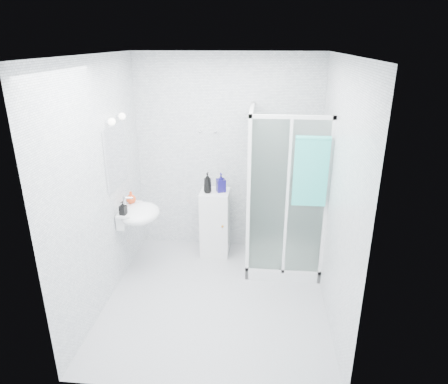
# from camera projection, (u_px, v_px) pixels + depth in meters

# --- Properties ---
(room) EXTENTS (2.40, 2.60, 2.60)m
(room) POSITION_uv_depth(u_px,v_px,m) (216.00, 190.00, 4.04)
(room) COLOR white
(room) RESTS_ON ground
(shower_enclosure) EXTENTS (0.90, 0.95, 2.00)m
(shower_enclosure) POSITION_uv_depth(u_px,v_px,m) (276.00, 234.00, 4.99)
(shower_enclosure) COLOR white
(shower_enclosure) RESTS_ON ground
(wall_basin) EXTENTS (0.46, 0.56, 0.35)m
(wall_basin) POSITION_uv_depth(u_px,v_px,m) (138.00, 214.00, 4.72)
(wall_basin) COLOR white
(wall_basin) RESTS_ON ground
(mirror) EXTENTS (0.02, 0.60, 0.70)m
(mirror) POSITION_uv_depth(u_px,v_px,m) (116.00, 156.00, 4.49)
(mirror) COLOR white
(mirror) RESTS_ON room
(vanity_lights) EXTENTS (0.10, 0.40, 0.08)m
(vanity_lights) POSITION_uv_depth(u_px,v_px,m) (117.00, 119.00, 4.34)
(vanity_lights) COLOR silver
(vanity_lights) RESTS_ON room
(wall_hooks) EXTENTS (0.23, 0.06, 0.03)m
(wall_hooks) POSITION_uv_depth(u_px,v_px,m) (208.00, 132.00, 5.11)
(wall_hooks) COLOR silver
(wall_hooks) RESTS_ON room
(storage_cabinet) EXTENTS (0.37, 0.40, 0.90)m
(storage_cabinet) POSITION_uv_depth(u_px,v_px,m) (215.00, 223.00, 5.30)
(storage_cabinet) COLOR white
(storage_cabinet) RESTS_ON ground
(hand_towel) EXTENTS (0.36, 0.05, 0.78)m
(hand_towel) POSITION_uv_depth(u_px,v_px,m) (311.00, 170.00, 4.24)
(hand_towel) COLOR #31BAAC
(hand_towel) RESTS_ON shower_enclosure
(shampoo_bottle_a) EXTENTS (0.12, 0.12, 0.27)m
(shampoo_bottle_a) POSITION_uv_depth(u_px,v_px,m) (208.00, 183.00, 5.05)
(shampoo_bottle_a) COLOR black
(shampoo_bottle_a) RESTS_ON storage_cabinet
(shampoo_bottle_b) EXTENTS (0.14, 0.14, 0.25)m
(shampoo_bottle_b) POSITION_uv_depth(u_px,v_px,m) (221.00, 182.00, 5.09)
(shampoo_bottle_b) COLOR #140E57
(shampoo_bottle_b) RESTS_ON storage_cabinet
(soap_dispenser_orange) EXTENTS (0.15, 0.15, 0.15)m
(soap_dispenser_orange) POSITION_uv_depth(u_px,v_px,m) (131.00, 197.00, 4.83)
(soap_dispenser_orange) COLOR #DE451A
(soap_dispenser_orange) RESTS_ON wall_basin
(soap_dispenser_black) EXTENTS (0.09, 0.09, 0.16)m
(soap_dispenser_black) POSITION_uv_depth(u_px,v_px,m) (123.00, 208.00, 4.52)
(soap_dispenser_black) COLOR black
(soap_dispenser_black) RESTS_ON wall_basin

